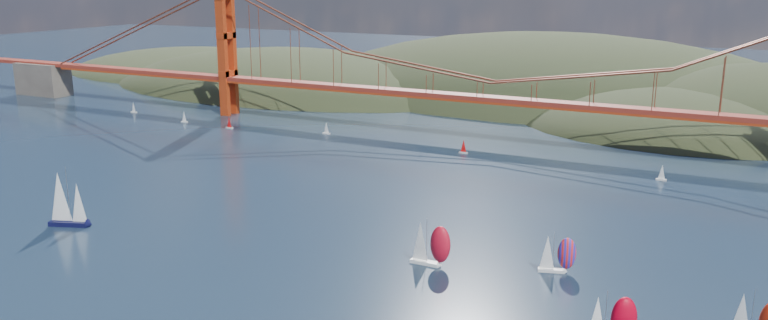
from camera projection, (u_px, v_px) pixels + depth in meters
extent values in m
ellipsoid|color=black|center=(295.00, 107.00, 407.42)|extent=(240.00, 140.00, 64.00)
ellipsoid|color=black|center=(550.00, 126.00, 385.48)|extent=(300.00, 180.00, 96.00)
ellipsoid|color=black|center=(682.00, 148.00, 300.59)|extent=(140.00, 110.00, 48.00)
ellipsoid|color=black|center=(203.00, 83.00, 472.44)|extent=(200.00, 140.00, 44.00)
cube|color=maroon|center=(493.00, 99.00, 269.60)|extent=(440.00, 7.00, 1.60)
cube|color=maroon|center=(493.00, 102.00, 269.90)|extent=(440.00, 7.00, 0.80)
cube|color=maroon|center=(227.00, 51.00, 320.15)|extent=(4.00, 8.50, 55.00)
cube|color=#4C443D|center=(43.00, 79.00, 377.35)|extent=(28.00, 12.00, 16.00)
cube|color=maroon|center=(25.00, 62.00, 380.74)|extent=(60.00, 7.00, 1.60)
cube|color=black|center=(69.00, 223.00, 182.80)|extent=(9.91, 5.86, 1.15)
cylinder|color=#99999E|center=(68.00, 194.00, 180.92)|extent=(0.14, 0.14, 13.83)
cone|color=silver|center=(60.00, 197.00, 181.34)|extent=(6.90, 6.90, 12.17)
cone|color=silver|center=(78.00, 203.00, 181.15)|extent=(4.93, 4.93, 9.68)
cube|color=white|center=(425.00, 262.00, 158.69)|extent=(6.36, 1.84, 0.76)
cylinder|color=#99999E|center=(427.00, 240.00, 157.29)|extent=(0.10, 0.10, 9.52)
cone|color=silver|center=(420.00, 241.00, 158.07)|extent=(3.59, 3.59, 8.37)
ellipsoid|color=red|center=(440.00, 244.00, 155.97)|extent=(4.47, 2.84, 7.99)
cylinder|color=#99999E|center=(606.00, 317.00, 122.17)|extent=(0.09, 0.09, 9.34)
cone|color=silver|center=(597.00, 320.00, 122.18)|extent=(4.80, 4.80, 8.22)
ellipsoid|color=#B80017|center=(624.00, 319.00, 122.51)|extent=(5.15, 4.62, 7.85)
cylinder|color=#99999E|center=(752.00, 318.00, 121.21)|extent=(0.10, 0.10, 9.99)
cone|color=silver|center=(741.00, 318.00, 122.05)|extent=(3.81, 3.81, 8.79)
cube|color=silver|center=(551.00, 270.00, 154.61)|extent=(5.56, 2.99, 0.64)
cylinder|color=#99999E|center=(554.00, 251.00, 153.51)|extent=(0.08, 0.08, 8.04)
cone|color=silver|center=(547.00, 252.00, 153.82)|extent=(3.74, 3.74, 7.07)
ellipsoid|color=red|center=(567.00, 253.00, 153.14)|extent=(4.27, 3.34, 6.75)
cube|color=silver|center=(134.00, 112.00, 330.56)|extent=(3.00, 1.00, 0.50)
cone|color=white|center=(133.00, 107.00, 329.99)|extent=(2.00, 2.00, 4.20)
cube|color=silver|center=(184.00, 122.00, 309.11)|extent=(3.00, 1.00, 0.50)
cone|color=white|center=(184.00, 116.00, 308.54)|extent=(2.00, 2.00, 4.20)
cube|color=silver|center=(229.00, 128.00, 297.07)|extent=(3.00, 1.00, 0.50)
cone|color=red|center=(229.00, 122.00, 296.50)|extent=(2.00, 2.00, 4.20)
cube|color=silver|center=(326.00, 133.00, 286.79)|extent=(3.00, 1.00, 0.50)
cone|color=white|center=(326.00, 127.00, 286.21)|extent=(2.00, 2.00, 4.20)
cube|color=silver|center=(661.00, 180.00, 222.64)|extent=(3.00, 1.00, 0.50)
cone|color=white|center=(662.00, 172.00, 222.06)|extent=(2.00, 2.00, 4.20)
cube|color=silver|center=(463.00, 153.00, 256.23)|extent=(3.00, 1.00, 0.50)
cone|color=red|center=(464.00, 146.00, 255.66)|extent=(2.00, 2.00, 4.20)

